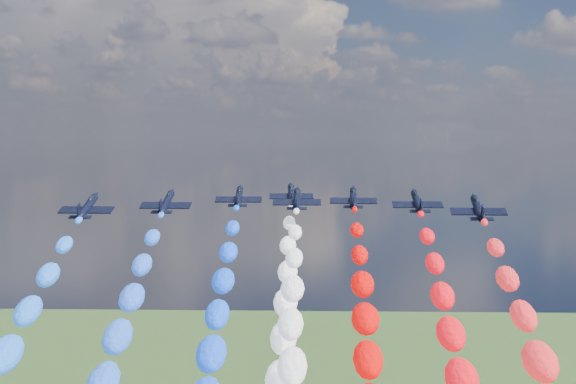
# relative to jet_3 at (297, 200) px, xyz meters

# --- Properties ---
(jet_0) EXTENTS (9.73, 13.07, 6.78)m
(jet_0) POSITION_rel_jet_3_xyz_m (-36.50, -17.33, 0.00)
(jet_0) COLOR black
(jet_1) EXTENTS (9.91, 13.20, 6.78)m
(jet_1) POSITION_rel_jet_3_xyz_m (-24.31, -8.00, 0.00)
(jet_1) COLOR black
(jet_2) EXTENTS (9.73, 13.07, 6.78)m
(jet_2) POSITION_rel_jet_3_xyz_m (-12.07, 6.16, 0.00)
(jet_2) COLOR black
(jet_3) EXTENTS (9.53, 12.93, 6.78)m
(jet_3) POSITION_rel_jet_3_xyz_m (0.00, 0.00, 0.00)
(jet_3) COLOR black
(jet_4) EXTENTS (10.09, 13.33, 6.78)m
(jet_4) POSITION_rel_jet_3_xyz_m (-1.53, 15.22, 0.00)
(jet_4) COLOR black
(jet_5) EXTENTS (10.06, 13.31, 6.78)m
(jet_5) POSITION_rel_jet_3_xyz_m (11.26, 3.73, 0.00)
(jet_5) COLOR black
(jet_6) EXTENTS (9.49, 12.90, 6.78)m
(jet_6) POSITION_rel_jet_3_xyz_m (22.87, -4.89, 0.00)
(jet_6) COLOR black
(jet_7) EXTENTS (10.03, 13.29, 6.78)m
(jet_7) POSITION_rel_jet_3_xyz_m (31.48, -18.15, 0.00)
(jet_7) COLOR black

